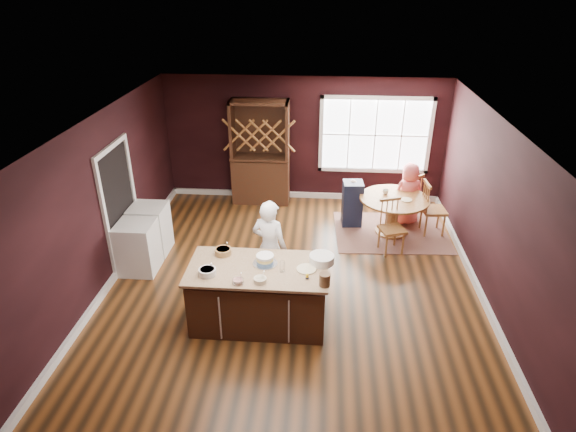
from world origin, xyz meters
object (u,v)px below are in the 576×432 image
object	(u,v)px
layer_cake	(265,259)
washer	(138,247)
baker	(270,248)
toddler	(354,186)
chair_south	(392,227)
chair_east	(434,208)
hutch	(260,153)
chair_north	(408,195)
dryer	(150,229)
high_chair	(352,203)
dining_table	(393,208)
seated_woman	(408,194)
kitchen_island	(259,296)

from	to	relation	value
layer_cake	washer	distance (m)	2.60
baker	toddler	distance (m)	2.83
chair_south	toddler	distance (m)	1.29
baker	chair_east	size ratio (longest dim) A/B	1.48
hutch	washer	bearing A→B (deg)	-120.32
chair_north	dryer	world-z (taller)	chair_north
chair_east	high_chair	size ratio (longest dim) A/B	1.13
layer_cake	chair_north	bearing A→B (deg)	54.04
dining_table	seated_woman	distance (m)	0.57
layer_cake	washer	world-z (taller)	layer_cake
layer_cake	chair_north	world-z (taller)	layer_cake
layer_cake	chair_east	distance (m)	4.08
chair_south	hutch	size ratio (longest dim) A/B	0.45
chair_south	hutch	world-z (taller)	hutch
baker	chair_south	distance (m)	2.49
seated_woman	high_chair	bearing A→B (deg)	-7.12
baker	hutch	world-z (taller)	hutch
kitchen_island	chair_south	bearing A→B (deg)	45.02
washer	chair_east	bearing A→B (deg)	18.32
dining_table	layer_cake	bearing A→B (deg)	-127.91
seated_woman	toddler	size ratio (longest dim) A/B	4.93
baker	chair_south	xyz separation A→B (m)	(2.05, 1.39, -0.29)
kitchen_island	high_chair	world-z (taller)	high_chair
chair_north	toddler	xyz separation A→B (m)	(-1.14, -0.39, 0.32)
dining_table	baker	bearing A→B (deg)	-135.56
toddler	hutch	xyz separation A→B (m)	(-1.97, 0.92, 0.32)
chair_east	hutch	xyz separation A→B (m)	(-3.50, 1.21, 0.59)
chair_east	high_chair	world-z (taller)	chair_east
hutch	kitchen_island	bearing A→B (deg)	-83.19
hutch	seated_woman	bearing A→B (deg)	-15.06
dining_table	high_chair	distance (m)	0.83
layer_cake	high_chair	xyz separation A→B (m)	(1.37, 3.06, -0.51)
high_chair	washer	world-z (taller)	high_chair
kitchen_island	hutch	distance (m)	4.21
kitchen_island	chair_north	size ratio (longest dim) A/B	2.00
chair_north	hutch	distance (m)	3.22
chair_north	dryer	xyz separation A→B (m)	(-4.84, -1.78, -0.04)
chair_north	hutch	world-z (taller)	hutch
chair_north	chair_east	bearing A→B (deg)	82.38
washer	dining_table	bearing A→B (deg)	20.65
chair_east	kitchen_island	bearing A→B (deg)	128.20
layer_cake	washer	xyz separation A→B (m)	(-2.30, 1.08, -0.55)
layer_cake	hutch	world-z (taller)	hutch
chair_north	dryer	size ratio (longest dim) A/B	1.09
chair_north	toddler	size ratio (longest dim) A/B	3.76
seated_woman	dryer	bearing A→B (deg)	2.96
chair_north	washer	world-z (taller)	chair_north
kitchen_island	dining_table	bearing A→B (deg)	52.01
chair_north	washer	size ratio (longest dim) A/B	1.10
dining_table	kitchen_island	bearing A→B (deg)	-127.99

